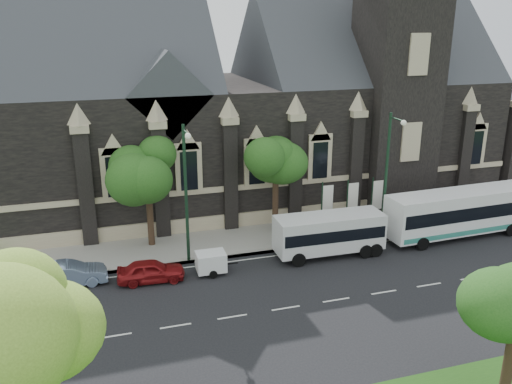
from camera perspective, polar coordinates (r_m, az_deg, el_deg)
name	(u,v)px	position (r m, az deg, el deg)	size (l,w,h in m)	color
ground	(286,308)	(29.46, 3.23, -12.38)	(160.00, 160.00, 0.00)	black
sidewalk	(239,240)	(37.52, -1.79, -5.24)	(80.00, 5.00, 0.15)	gray
museum	(268,103)	(45.32, 1.28, 9.52)	(40.00, 17.70, 29.90)	black
tree_park_near	(15,325)	(17.46, -24.51, -12.91)	(4.42, 4.42, 8.56)	black
tree_walk_right	(278,154)	(37.68, 2.36, 4.09)	(4.08, 4.08, 7.80)	black
tree_walk_left	(150,165)	(35.81, -11.39, 2.85)	(3.91, 3.91, 7.64)	black
street_lamp_near	(388,169)	(37.53, 14.04, 2.38)	(0.36, 1.88, 9.00)	#15301E
street_lamp_mid	(186,187)	(32.76, -7.52, 0.49)	(0.36, 1.88, 9.00)	#15301E
banner_flag_left	(326,203)	(38.26, 7.49, -1.21)	(0.90, 0.10, 4.00)	#15301E
banner_flag_center	(351,201)	(39.10, 10.17, -0.91)	(0.90, 0.10, 4.00)	#15301E
banner_flag_right	(375,198)	(40.02, 12.72, -0.63)	(0.90, 0.10, 4.00)	#15301E
tour_coach	(462,212)	(40.60, 21.33, -1.99)	(11.70, 3.06, 3.39)	white
shuttle_bus	(329,232)	(35.23, 7.92, -4.30)	(7.26, 2.68, 2.78)	silver
box_trailer	(211,262)	(32.84, -4.88, -7.49)	(2.59, 1.52, 1.38)	silver
sedan	(69,274)	(33.22, -19.49, -8.36)	(1.51, 4.34, 1.43)	#7C92B4
car_far_red	(151,271)	(32.46, -11.25, -8.33)	(1.60, 3.97, 1.35)	maroon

